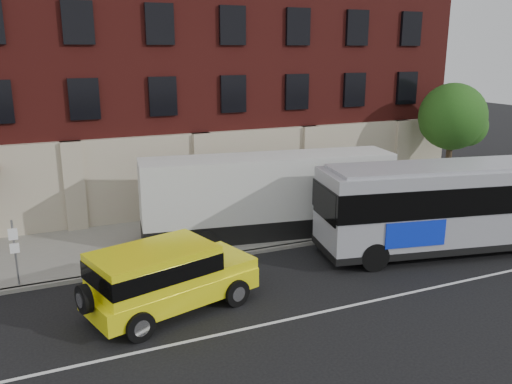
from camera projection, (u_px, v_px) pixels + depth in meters
name	position (u px, v px, depth m)	size (l,w,h in m)	color
ground	(323.00, 321.00, 16.32)	(120.00, 120.00, 0.00)	black
sidewalk	(222.00, 230.00, 24.27)	(60.00, 6.00, 0.15)	gray
kerb	(247.00, 253.00, 21.61)	(60.00, 0.25, 0.15)	gray
lane_line	(315.00, 314.00, 16.76)	(60.00, 0.12, 0.01)	silver
building	(170.00, 58.00, 29.34)	(30.00, 12.10, 15.00)	maroon
sign_pole	(15.00, 250.00, 18.10)	(0.30, 0.20, 2.50)	gray
street_tree	(453.00, 119.00, 28.81)	(3.60, 3.60, 6.20)	#34271A
city_bus	(479.00, 202.00, 21.78)	(13.63, 5.35, 3.65)	#9D9EA6
yellow_suv	(164.00, 275.00, 16.61)	(5.82, 3.58, 2.16)	#FFF613
shipping_container	(269.00, 197.00, 23.23)	(11.18, 3.83, 3.66)	black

